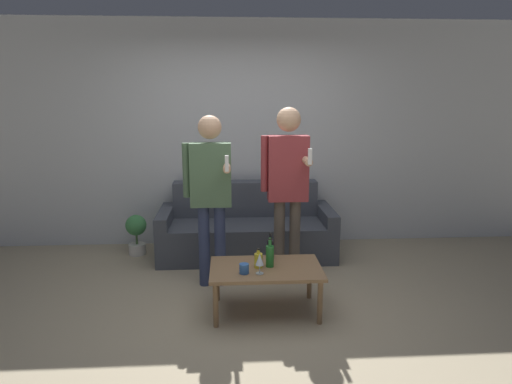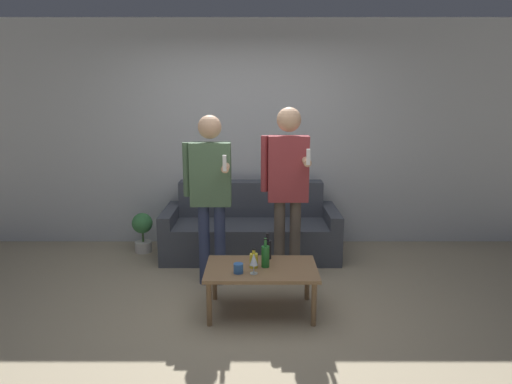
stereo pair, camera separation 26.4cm
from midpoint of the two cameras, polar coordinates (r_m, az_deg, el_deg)
The scene contains 12 objects.
ground_plane at distance 4.00m, azimuth 0.17°, elevation -15.24°, with size 16.00×16.00×0.00m, color tan.
wall_back at distance 5.58m, azimuth 0.16°, elevation 7.15°, with size 8.00×0.06×2.70m.
couch at distance 5.32m, azimuth 0.88°, elevation -4.74°, with size 1.99×0.82×0.82m.
coffee_table at distance 3.93m, azimuth 2.72°, elevation -10.02°, with size 0.94×0.58×0.41m.
bottle_orange at distance 4.08m, azimuth 3.46°, elevation -7.10°, with size 0.06×0.06×0.23m.
bottle_green at distance 3.88m, azimuth 1.79°, elevation -8.51°, with size 0.07×0.07×0.17m.
bottle_dark at distance 3.89m, azimuth 3.26°, elevation -7.97°, with size 0.07×0.07×0.25m.
wine_glass_near at distance 3.74m, azimuth 1.88°, elevation -8.51°, with size 0.07×0.07×0.17m.
cup_on_table at distance 3.78m, azimuth -0.08°, elevation -9.54°, with size 0.08×0.08×0.08m.
person_standing_left at distance 4.32m, azimuth -3.88°, elevation 0.77°, with size 0.45×0.42×1.65m.
person_standing_right at distance 4.36m, azimuth 5.82°, elevation 1.50°, with size 0.45×0.43×1.72m.
potted_plant at distance 5.51m, azimuth -12.56°, elevation -4.58°, with size 0.24×0.24×0.47m.
Camera 2 is at (0.13, -3.55, 1.85)m, focal length 32.00 mm.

